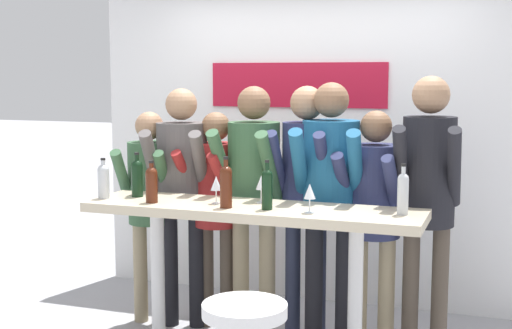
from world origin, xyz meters
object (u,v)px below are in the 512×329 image
person_left (182,181)px  wine_glass_2 (261,183)px  person_rightmost (428,183)px  wine_bottle_1 (226,184)px  person_center_right (306,183)px  tasting_table (252,235)px  person_center (253,183)px  wine_bottle_4 (104,180)px  wine_bottle_3 (403,192)px  person_far_right (374,203)px  wine_glass_0 (216,184)px  person_right (330,185)px  wine_bottle_2 (152,183)px  wine_bottle_5 (137,176)px  person_center_left (216,195)px  wine_glass_1 (310,192)px  wine_bottle_0 (267,187)px  person_far_left (150,193)px

person_left → wine_glass_2: person_left is taller
person_rightmost → wine_bottle_1: size_ratio=5.84×
person_center_right → wine_glass_2: (-0.17, -0.46, 0.05)m
tasting_table → person_center: bearing=108.8°
person_center_right → wine_bottle_4: bearing=-153.5°
person_rightmost → wine_bottle_3: 0.49m
person_far_right → wine_glass_0: (-0.90, -0.56, 0.16)m
person_center_right → person_right: bearing=-20.5°
tasting_table → wine_bottle_2: bearing=-170.0°
wine_bottle_4 → wine_bottle_5: bearing=38.4°
person_center_left → wine_bottle_5: size_ratio=5.33×
person_center → person_rightmost: person_rightmost is taller
wine_bottle_5 → person_center_left: bearing=54.8°
person_center → wine_bottle_5: 0.81m
wine_bottle_4 → wine_glass_1: bearing=-1.2°
person_center_right → wine_bottle_2: bearing=-142.5°
wine_glass_2 → wine_bottle_1: bearing=-122.6°
person_center_right → wine_glass_2: 0.49m
person_rightmost → wine_bottle_4: size_ratio=6.87×
person_center_right → person_right: person_right is taller
person_center_right → wine_bottle_5: size_ratio=5.96×
tasting_table → wine_glass_2: wine_glass_2 is taller
person_right → wine_bottle_2: (-1.01, -0.62, 0.05)m
person_left → wine_bottle_3: (1.65, -0.48, 0.09)m
tasting_table → wine_bottle_1: size_ratio=6.77×
person_center → wine_bottle_1: (0.05, -0.63, 0.08)m
wine_bottle_1 → wine_bottle_3: size_ratio=1.06×
person_center_left → person_left: bearing=-160.5°
wine_bottle_2 → person_center: bearing=53.8°
person_center → wine_bottle_0: person_center is taller
person_left → person_center_left: bearing=-0.1°
person_rightmost → wine_bottle_1: 1.31m
person_far_right → wine_bottle_3: size_ratio=5.41×
wine_bottle_2 → person_far_right: bearing=26.8°
person_left → person_center_left: 0.27m
person_far_left → tasting_table: bearing=-37.5°
person_right → person_far_left: bearing=173.9°
person_center_left → wine_bottle_1: size_ratio=5.02×
person_right → person_rightmost: 0.65m
person_left → person_center: person_center is taller
person_right → tasting_table: bearing=-132.6°
wine_bottle_5 → tasting_table: bearing=-3.9°
person_far_right → person_rightmost: (0.35, -0.04, 0.16)m
person_left → wine_bottle_2: person_left is taller
wine_glass_1 → wine_glass_2: size_ratio=1.00×
wine_bottle_2 → wine_glass_0: wine_bottle_2 is taller
wine_glass_0 → wine_glass_2: size_ratio=1.00×
wine_bottle_0 → wine_glass_1: size_ratio=1.71×
person_center → wine_glass_0: (-0.06, -0.53, 0.06)m
wine_bottle_3 → wine_glass_2: size_ratio=1.69×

